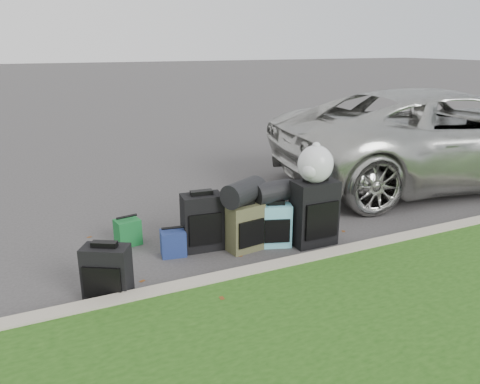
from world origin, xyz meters
name	(u,v)px	position (x,y,z in m)	size (l,w,h in m)	color
ground	(254,238)	(0.00, 0.00, 0.00)	(120.00, 120.00, 0.00)	#383535
curb	(297,265)	(0.00, -1.00, 0.07)	(120.00, 0.18, 0.15)	#9E937F
suv	(442,137)	(4.00, 0.86, 0.79)	(2.64, 5.72, 1.59)	#B7B7B2
suitcase_small_black	(107,273)	(-1.89, -0.72, 0.27)	(0.43, 0.23, 0.53)	black
suitcase_large_black_left	(202,222)	(-0.69, -0.03, 0.33)	(0.46, 0.28, 0.66)	black
suitcase_olive	(245,227)	(-0.26, -0.26, 0.28)	(0.40, 0.25, 0.55)	#3A3B23
suitcase_teal	(276,225)	(0.12, -0.31, 0.26)	(0.36, 0.21, 0.51)	#5096AC
suitcase_large_black_right	(314,213)	(0.56, -0.45, 0.39)	(0.52, 0.31, 0.78)	black
tote_green	(128,232)	(-1.45, 0.46, 0.16)	(0.28, 0.22, 0.31)	#156229
tote_navy	(173,243)	(-1.05, -0.06, 0.15)	(0.27, 0.22, 0.29)	navy
duffel_left	(243,192)	(-0.26, -0.23, 0.69)	(0.28, 0.28, 0.52)	black
duffel_right	(273,192)	(0.12, -0.23, 0.64)	(0.26, 0.26, 0.46)	black
trash_bag	(315,164)	(0.54, -0.46, 0.99)	(0.42, 0.42, 0.42)	silver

